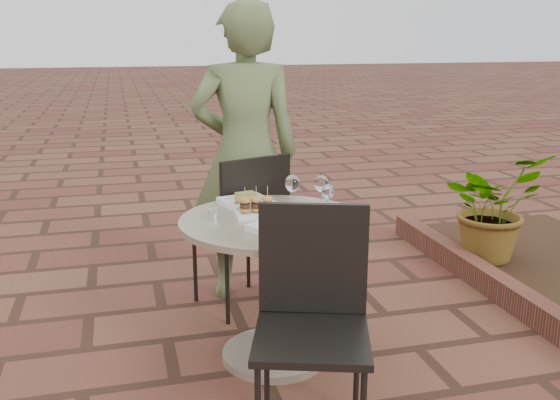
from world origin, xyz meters
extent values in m
plane|color=brown|center=(0.00, 0.00, 0.00)|extent=(60.00, 60.00, 0.00)
cylinder|color=gray|center=(0.09, 0.10, 0.02)|extent=(0.52, 0.52, 0.04)
cylinder|color=gray|center=(0.09, 0.10, 0.35)|extent=(0.08, 0.08, 0.70)
cylinder|color=tan|center=(0.09, 0.10, 0.71)|extent=(0.90, 0.90, 0.03)
cube|color=black|center=(0.04, 0.77, 0.45)|extent=(0.57, 0.57, 0.03)
cube|color=black|center=(0.11, 0.59, 0.70)|extent=(0.42, 0.18, 0.46)
cylinder|color=black|center=(0.15, 1.02, 0.22)|extent=(0.02, 0.02, 0.44)
cylinder|color=black|center=(-0.21, 0.89, 0.22)|extent=(0.02, 0.02, 0.44)
cylinder|color=black|center=(0.28, 0.66, 0.22)|extent=(0.02, 0.02, 0.44)
cylinder|color=black|center=(-0.07, 0.53, 0.22)|extent=(0.02, 0.02, 0.44)
cube|color=black|center=(0.07, -0.58, 0.45)|extent=(0.56, 0.56, 0.03)
cube|color=black|center=(0.13, -0.39, 0.70)|extent=(0.43, 0.17, 0.46)
cylinder|color=black|center=(-0.05, -0.34, 0.22)|extent=(0.02, 0.02, 0.44)
cylinder|color=black|center=(0.31, -0.46, 0.22)|extent=(0.02, 0.02, 0.44)
imported|color=#4F5E33|center=(0.12, 0.92, 0.89)|extent=(0.70, 0.50, 1.77)
cube|color=silver|center=(0.01, 0.38, 0.74)|extent=(0.28, 0.28, 0.01)
cube|color=#D18149|center=(0.01, 0.38, 0.77)|extent=(0.12, 0.09, 0.03)
cube|color=olive|center=(0.01, 0.38, 0.79)|extent=(0.11, 0.08, 0.01)
cube|color=silver|center=(0.02, 0.19, 0.74)|extent=(0.22, 0.22, 0.01)
cube|color=silver|center=(0.08, -0.10, 0.74)|extent=(0.34, 0.34, 0.01)
ellipsoid|color=#D9596C|center=(0.04, -0.16, 0.75)|extent=(0.05, 0.04, 0.02)
cylinder|color=white|center=(0.37, 0.13, 0.73)|extent=(0.05, 0.05, 0.00)
cylinder|color=white|center=(0.37, 0.13, 0.77)|extent=(0.01, 0.01, 0.06)
ellipsoid|color=white|center=(0.37, 0.13, 0.84)|extent=(0.06, 0.06, 0.08)
cylinder|color=white|center=(0.37, 0.13, 0.83)|extent=(0.05, 0.05, 0.03)
cylinder|color=white|center=(0.23, 0.27, 0.73)|extent=(0.06, 0.06, 0.00)
cylinder|color=white|center=(0.23, 0.27, 0.77)|extent=(0.01, 0.01, 0.08)
ellipsoid|color=white|center=(0.23, 0.27, 0.85)|extent=(0.07, 0.07, 0.09)
cylinder|color=white|center=(0.37, 0.23, 0.73)|extent=(0.06, 0.06, 0.00)
cylinder|color=white|center=(0.37, 0.23, 0.77)|extent=(0.01, 0.01, 0.07)
ellipsoid|color=white|center=(0.37, 0.23, 0.85)|extent=(0.07, 0.07, 0.09)
cylinder|color=silver|center=(-0.19, 0.16, 0.75)|extent=(0.07, 0.07, 0.05)
cube|color=brown|center=(1.60, 0.30, 0.07)|extent=(0.12, 3.00, 0.15)
imported|color=#33662D|center=(1.85, 0.97, 0.43)|extent=(0.81, 0.74, 0.75)
camera|label=1|loc=(-0.60, -2.65, 1.58)|focal=40.00mm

